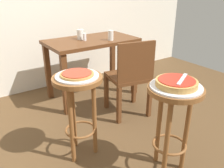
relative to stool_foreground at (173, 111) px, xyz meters
name	(u,v)px	position (x,y,z in m)	size (l,w,h in m)	color
ground_plane	(69,162)	(-0.61, 0.51, -0.53)	(6.00, 6.00, 0.00)	brown
stool_foreground	(173,111)	(0.00, 0.00, 0.00)	(0.39, 0.39, 0.71)	brown
serving_plate_foreground	(176,87)	(0.00, 0.00, 0.19)	(0.36, 0.36, 0.01)	silver
pizza_foreground	(176,83)	(0.00, 0.00, 0.22)	(0.28, 0.28, 0.05)	tan
stool_middle	(79,99)	(-0.46, 0.56, 0.00)	(0.39, 0.39, 0.71)	brown
serving_plate_middle	(77,76)	(-0.46, 0.56, 0.19)	(0.33, 0.33, 0.01)	silver
pizza_middle	(77,74)	(-0.46, 0.56, 0.21)	(0.25, 0.25, 0.02)	#B78442
dining_table	(92,49)	(0.21, 1.50, 0.09)	(1.08, 0.61, 0.74)	#5B3319
cup_near_edge	(111,35)	(0.37, 1.32, 0.27)	(0.06, 0.06, 0.12)	silver
cup_far_edge	(80,34)	(0.10, 1.57, 0.27)	(0.08, 0.08, 0.12)	silver
condiment_shaker	(85,37)	(0.11, 1.48, 0.26)	(0.04, 0.04, 0.09)	white
wooden_chair	(131,76)	(0.28, 0.83, -0.06)	(0.48, 0.48, 0.85)	#5B3319
pizza_server_knife	(182,79)	(0.03, -0.02, 0.25)	(0.22, 0.02, 0.01)	silver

